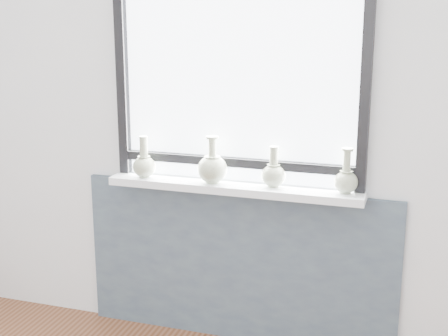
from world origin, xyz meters
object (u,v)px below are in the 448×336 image
(vase_d, at_px, (346,179))
(vase_c, at_px, (273,173))
(vase_b, at_px, (212,167))
(windowsill, at_px, (234,187))
(vase_a, at_px, (144,164))

(vase_d, bearing_deg, vase_c, 179.74)
(vase_b, bearing_deg, vase_d, 1.85)
(vase_c, bearing_deg, vase_b, -175.76)
(vase_c, bearing_deg, windowsill, -177.83)
(vase_a, relative_size, vase_b, 0.91)
(windowsill, height_order, vase_d, vase_d)
(vase_a, distance_m, vase_c, 0.69)
(vase_c, bearing_deg, vase_d, -0.26)
(windowsill, distance_m, vase_c, 0.22)
(windowsill, relative_size, vase_b, 5.47)
(vase_d, bearing_deg, vase_a, -178.56)
(vase_b, relative_size, vase_d, 1.09)
(vase_b, bearing_deg, windowsill, 8.08)
(windowsill, xyz_separation_m, vase_a, (-0.48, -0.02, 0.09))
(vase_a, xyz_separation_m, vase_c, (0.69, 0.03, -0.00))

